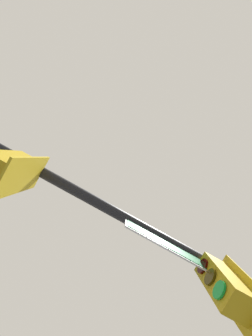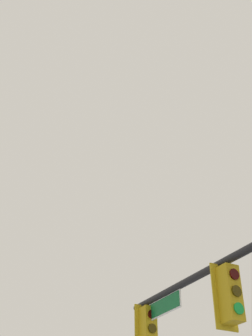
# 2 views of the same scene
# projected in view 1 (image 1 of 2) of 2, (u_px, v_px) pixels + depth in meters

# --- Properties ---
(signal_pole_near) EXTENTS (5.67, 1.03, 6.08)m
(signal_pole_near) POSITION_uv_depth(u_px,v_px,m) (37.00, 190.00, 2.99)
(signal_pole_near) COLOR black
(signal_pole_near) RESTS_ON ground_plane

